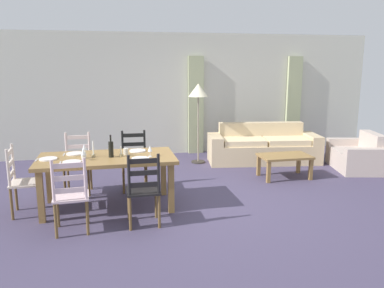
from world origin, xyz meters
The scene contains 32 objects.
ground_plane centered at (0.00, 0.00, -0.01)m, with size 9.60×9.60×0.02m, color #433B55.
wall_far centered at (0.00, 3.30, 1.35)m, with size 9.60×0.16×2.70m, color beige.
curtain_panel_left centered at (0.57, 3.16, 1.10)m, with size 0.35×0.08×2.20m, color #ADB586.
curtain_panel_right centered at (2.97, 3.16, 1.10)m, with size 0.35×0.08×2.20m, color #ADB586.
dining_table centered at (-1.42, 0.01, 0.66)m, with size 1.90×0.96×0.75m.
dining_chair_near_left centered at (-1.85, -0.77, 0.48)m, with size 0.44×0.42×0.96m.
dining_chair_near_right centered at (-0.98, -0.74, 0.48)m, with size 0.42×0.40×0.96m.
dining_chair_far_left centered at (-1.88, 0.79, 0.48)m, with size 0.44×0.42×0.96m.
dining_chair_far_right centered at (-0.99, 0.78, 0.48)m, with size 0.44×0.42×0.96m.
dining_chair_head_west centered at (-2.56, -0.01, 0.48)m, with size 0.42×0.44×0.96m.
dinner_plate_near_left centered at (-1.87, -0.24, 0.76)m, with size 0.24×0.24×0.02m, color white.
fork_near_left centered at (-2.02, -0.24, 0.75)m, with size 0.02×0.17×0.01m, color silver.
dinner_plate_near_right centered at (-0.97, -0.24, 0.76)m, with size 0.24×0.24×0.02m, color white.
fork_near_right centered at (-1.12, -0.24, 0.75)m, with size 0.02×0.17×0.01m, color silver.
dinner_plate_far_left centered at (-1.87, 0.26, 0.76)m, with size 0.24×0.24×0.02m, color white.
fork_far_left centered at (-2.02, 0.26, 0.75)m, with size 0.02×0.17×0.01m, color silver.
dinner_plate_far_right centered at (-0.97, 0.26, 0.76)m, with size 0.24×0.24×0.02m, color white.
fork_far_right centered at (-1.12, 0.26, 0.75)m, with size 0.02×0.17×0.01m, color silver.
dinner_plate_head_west centered at (-2.20, 0.01, 0.76)m, with size 0.24×0.24×0.02m, color white.
fork_head_west centered at (-2.35, 0.01, 0.75)m, with size 0.02×0.17×0.01m, color silver.
wine_bottle centered at (-1.35, -0.03, 0.87)m, with size 0.07×0.07×0.32m.
wine_glass_near_left centered at (-1.72, -0.14, 0.86)m, with size 0.06×0.06×0.16m.
wine_glass_near_right centered at (-0.82, -0.11, 0.86)m, with size 0.06×0.06×0.16m.
wine_glass_far_left centered at (-1.73, 0.17, 0.86)m, with size 0.06×0.06×0.16m.
coffee_cup_primary centered at (-1.15, 0.09, 0.80)m, with size 0.07×0.07×0.09m, color beige.
coffee_cup_secondary centered at (-1.73, -0.02, 0.80)m, with size 0.07×0.07×0.09m, color beige.
candle_tall centered at (-1.60, 0.03, 0.81)m, with size 0.05×0.05×0.22m.
candle_short centered at (-1.22, -0.03, 0.79)m, with size 0.05×0.05×0.15m.
couch centered at (1.78, 2.08, 0.29)m, with size 2.37×1.11×0.80m.
coffee_table centered at (1.70, 0.86, 0.36)m, with size 0.90×0.56×0.42m.
armchair_upholstered centered at (3.39, 1.10, 0.25)m, with size 1.03×1.31×0.72m.
standing_lamp centered at (0.42, 2.26, 1.41)m, with size 0.40×0.40×1.64m.
Camera 1 is at (-1.36, -5.43, 2.03)m, focal length 36.35 mm.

